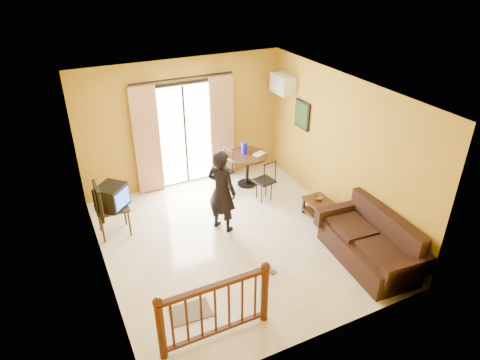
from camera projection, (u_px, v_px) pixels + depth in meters
name	position (u px, v px, depth m)	size (l,w,h in m)	color
ground	(233.00, 240.00, 7.87)	(5.00, 5.00, 0.00)	beige
room_shell	(233.00, 157.00, 7.05)	(5.00, 5.00, 5.00)	white
balcony_door	(185.00, 134.00, 9.22)	(2.25, 0.14, 2.46)	black
tv_table	(112.00, 211.00, 7.83)	(0.58, 0.48, 0.58)	black
television	(112.00, 197.00, 7.69)	(0.66, 0.66, 0.44)	black
picture_left	(99.00, 201.00, 6.12)	(0.05, 0.42, 0.52)	black
dining_table	(247.00, 161.00, 9.43)	(0.89, 0.89, 0.75)	black
water_jug	(244.00, 148.00, 9.34)	(0.14, 0.14, 0.26)	#1618D5
serving_tray	(259.00, 154.00, 9.37)	(0.28, 0.18, 0.02)	beige
dining_chairs	(243.00, 194.00, 9.33)	(1.09, 1.24, 0.95)	black
air_conditioner	(282.00, 84.00, 9.17)	(0.31, 0.60, 0.40)	white
botanical_print	(302.00, 115.00, 8.95)	(0.05, 0.50, 0.60)	black
coffee_table	(322.00, 209.00, 8.34)	(0.46, 0.83, 0.37)	black
bowl	(318.00, 198.00, 8.40)	(0.19, 0.19, 0.06)	brown
sofa	(371.00, 244.00, 7.22)	(1.02, 1.96, 0.91)	black
standing_person	(222.00, 191.00, 7.83)	(0.59, 0.39, 1.63)	black
stair_balustrade	(215.00, 307.00, 5.67)	(1.63, 0.13, 1.04)	#471E0F
doormat	(191.00, 312.00, 6.32)	(0.60, 0.40, 0.02)	#63584F
sandals	(265.00, 271.00, 7.10)	(0.35, 0.27, 0.03)	brown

